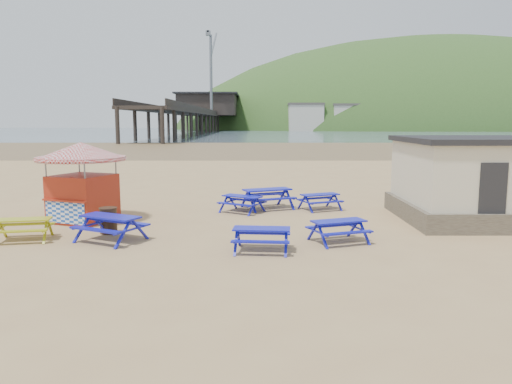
{
  "coord_description": "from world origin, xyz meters",
  "views": [
    {
      "loc": [
        1.22,
        -17.75,
        3.74
      ],
      "look_at": [
        1.2,
        1.5,
        1.0
      ],
      "focal_mm": 35.0,
      "sensor_mm": 36.0,
      "label": 1
    }
  ],
  "objects_px": {
    "picnic_table_blue_a": "(267,199)",
    "ice_cream_kiosk": "(82,172)",
    "litter_bin": "(108,220)",
    "picnic_table_blue_b": "(242,204)",
    "picnic_table_yellow": "(24,230)",
    "amenity_block": "(501,179)"
  },
  "relations": [
    {
      "from": "picnic_table_yellow",
      "to": "litter_bin",
      "type": "xyz_separation_m",
      "value": [
        2.39,
        1.01,
        0.1
      ]
    },
    {
      "from": "litter_bin",
      "to": "picnic_table_blue_b",
      "type": "bearing_deg",
      "value": 42.14
    },
    {
      "from": "picnic_table_blue_a",
      "to": "ice_cream_kiosk",
      "type": "xyz_separation_m",
      "value": [
        -6.98,
        -2.74,
        1.44
      ]
    },
    {
      "from": "picnic_table_blue_b",
      "to": "amenity_block",
      "type": "xyz_separation_m",
      "value": [
        9.88,
        -1.61,
        1.22
      ]
    },
    {
      "from": "ice_cream_kiosk",
      "to": "picnic_table_blue_b",
      "type": "bearing_deg",
      "value": 39.02
    },
    {
      "from": "picnic_table_blue_b",
      "to": "litter_bin",
      "type": "height_order",
      "value": "litter_bin"
    },
    {
      "from": "picnic_table_blue_b",
      "to": "ice_cream_kiosk",
      "type": "height_order",
      "value": "ice_cream_kiosk"
    },
    {
      "from": "picnic_table_blue_b",
      "to": "ice_cream_kiosk",
      "type": "bearing_deg",
      "value": -130.91
    },
    {
      "from": "picnic_table_blue_a",
      "to": "ice_cream_kiosk",
      "type": "bearing_deg",
      "value": 178.67
    },
    {
      "from": "litter_bin",
      "to": "picnic_table_blue_a",
      "type": "bearing_deg",
      "value": 41.53
    },
    {
      "from": "picnic_table_yellow",
      "to": "ice_cream_kiosk",
      "type": "distance_m",
      "value": 3.54
    },
    {
      "from": "picnic_table_blue_a",
      "to": "amenity_block",
      "type": "distance_m",
      "value": 9.22
    },
    {
      "from": "ice_cream_kiosk",
      "to": "picnic_table_yellow",
      "type": "bearing_deg",
      "value": -83.89
    },
    {
      "from": "litter_bin",
      "to": "amenity_block",
      "type": "height_order",
      "value": "amenity_block"
    },
    {
      "from": "picnic_table_yellow",
      "to": "picnic_table_blue_a",
      "type": "bearing_deg",
      "value": 26.23
    },
    {
      "from": "picnic_table_blue_a",
      "to": "picnic_table_blue_b",
      "type": "height_order",
      "value": "picnic_table_blue_a"
    },
    {
      "from": "picnic_table_blue_a",
      "to": "amenity_block",
      "type": "height_order",
      "value": "amenity_block"
    },
    {
      "from": "litter_bin",
      "to": "picnic_table_yellow",
      "type": "bearing_deg",
      "value": -157.08
    },
    {
      "from": "amenity_block",
      "to": "picnic_table_yellow",
      "type": "bearing_deg",
      "value": -168.6
    },
    {
      "from": "picnic_table_blue_b",
      "to": "picnic_table_yellow",
      "type": "xyz_separation_m",
      "value": [
        -6.76,
        -4.97,
        0.0
      ]
    },
    {
      "from": "ice_cream_kiosk",
      "to": "litter_bin",
      "type": "height_order",
      "value": "ice_cream_kiosk"
    },
    {
      "from": "ice_cream_kiosk",
      "to": "amenity_block",
      "type": "distance_m",
      "value": 15.8
    }
  ]
}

